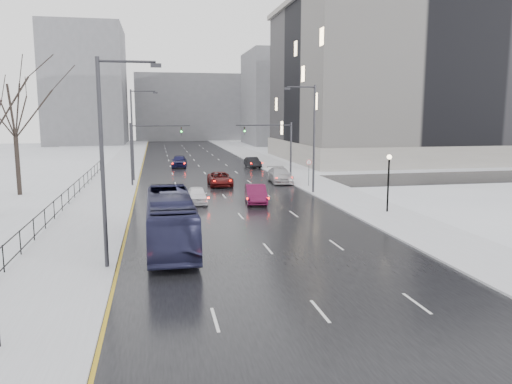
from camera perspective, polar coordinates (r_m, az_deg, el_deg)
road at (r=64.83m, az=-6.04°, el=2.36°), size 16.00×150.00×0.04m
cross_road at (r=52.99m, az=-4.83°, el=0.89°), size 130.00×10.00×0.04m
sidewalk_left at (r=64.72m, az=-15.34°, el=2.13°), size 5.00×150.00×0.16m
sidewalk_right at (r=66.61m, az=2.99°, el=2.62°), size 5.00×150.00×0.16m
park_strip at (r=66.08m, az=-23.59°, el=1.81°), size 14.00×150.00×0.12m
tree_park_e at (r=50.23m, az=-25.36°, el=-0.42°), size 9.45×9.45×13.50m
iron_fence at (r=35.47m, az=-22.67°, el=-2.36°), size 0.06×70.00×1.30m
streetlight_r_mid at (r=46.36m, az=6.39°, el=6.66°), size 2.95×0.25×10.00m
streetlight_l_near at (r=24.31m, az=-16.68°, el=4.27°), size 2.95×0.25×10.00m
streetlight_l_far at (r=56.21m, az=-13.74°, el=6.86°), size 2.95×0.25×10.00m
lamppost_r_mid at (r=38.36m, az=14.92°, el=1.93°), size 0.36×0.36×4.28m
mast_signal_right at (r=53.89m, az=2.91°, el=5.42°), size 6.10×0.33×6.50m
mast_signal_left at (r=52.26m, az=-12.92°, el=5.09°), size 6.10×0.33×6.50m
no_uturn_sign at (r=50.71m, az=6.06°, el=3.11°), size 0.60×0.06×2.70m
civic_building at (r=86.51m, az=17.22°, el=11.09°), size 41.00×31.00×24.80m
bldg_far_right at (r=123.92m, az=4.62°, el=10.61°), size 24.00×20.00×22.00m
bldg_far_left at (r=130.30m, az=-18.81°, el=11.41°), size 18.00×22.00×28.00m
bldg_far_center at (r=144.48m, az=-7.52°, el=9.54°), size 30.00×18.00×18.00m
bus at (r=28.38m, az=-9.76°, el=-3.19°), size 2.58×10.77×3.00m
sedan_center_near at (r=41.74m, az=-6.77°, el=-0.35°), size 1.70×4.07×1.37m
sedan_right_near at (r=41.58m, az=-0.02°, el=-0.21°), size 2.15×4.82×1.54m
sedan_right_cross at (r=51.71m, az=-4.13°, el=1.51°), size 2.36×5.06×1.40m
sedan_right_far at (r=53.95m, az=2.75°, el=1.93°), size 2.40×5.51×1.58m
sedan_center_far at (r=70.20m, az=-8.77°, el=3.52°), size 2.42×5.12×1.69m
sedan_right_distant at (r=69.25m, az=-0.38°, el=3.42°), size 1.85×4.31×1.38m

